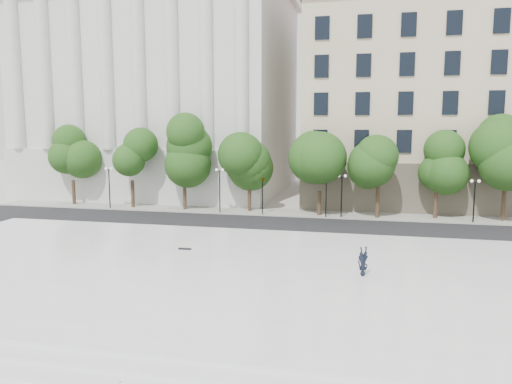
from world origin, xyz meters
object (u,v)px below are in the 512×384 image
traffic_light_east (326,179)px  person_lying (363,272)px  skateboard (185,249)px  traffic_light_west (263,178)px

traffic_light_east → person_lying: bearing=-79.5°
person_lying → skateboard: bearing=140.1°
skateboard → traffic_light_west: bearing=81.0°
traffic_light_east → person_lying: 19.46m
traffic_light_west → skateboard: traffic_light_west is taller
person_lying → traffic_light_east: bearing=76.8°
traffic_light_west → skateboard: size_ratio=4.78×
traffic_light_east → skateboard: bearing=-117.7°
traffic_light_west → skateboard: bearing=-97.8°
person_lying → skateboard: 12.16m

